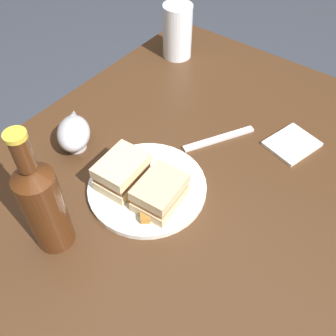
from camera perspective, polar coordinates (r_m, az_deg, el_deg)
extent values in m
plane|color=#333842|center=(1.50, 1.74, -19.65)|extent=(6.00, 6.00, 0.00)
cube|color=#422816|center=(1.16, 2.18, -12.53)|extent=(1.03, 0.80, 0.77)
cylinder|color=silver|center=(0.80, -3.09, -2.82)|extent=(0.25, 0.25, 0.01)
cube|color=beige|center=(0.79, -6.72, -1.47)|extent=(0.11, 0.08, 0.02)
cube|color=#8C5B3D|center=(0.78, -6.84, -0.57)|extent=(0.10, 0.08, 0.01)
cube|color=beige|center=(0.77, -6.97, 0.36)|extent=(0.11, 0.08, 0.02)
cube|color=#CCB284|center=(0.76, -1.17, -4.51)|extent=(0.11, 0.08, 0.02)
cube|color=#B27A4C|center=(0.74, -1.19, -3.69)|extent=(0.10, 0.08, 0.01)
cube|color=#CCB284|center=(0.73, -1.22, -2.84)|extent=(0.11, 0.08, 0.02)
cube|color=#B77F33|center=(0.79, -7.17, -2.42)|extent=(0.05, 0.04, 0.02)
cube|color=#B77F33|center=(0.77, -4.27, -4.03)|extent=(0.05, 0.03, 0.02)
cube|color=#AD702D|center=(0.74, -3.45, -6.69)|extent=(0.04, 0.04, 0.02)
cylinder|color=white|center=(1.15, 1.40, 19.61)|extent=(0.08, 0.08, 0.15)
cylinder|color=gold|center=(1.16, 1.38, 18.59)|extent=(0.07, 0.07, 0.10)
cylinder|color=#B7B7BC|center=(0.90, -13.43, 3.40)|extent=(0.04, 0.04, 0.02)
ellipsoid|color=#B7B7BC|center=(0.88, -13.83, 5.03)|extent=(0.12, 0.12, 0.06)
ellipsoid|color=#381E0F|center=(0.87, -13.92, 5.38)|extent=(0.10, 0.10, 0.02)
cone|color=#B7B7BC|center=(0.90, -13.83, 7.69)|extent=(0.04, 0.04, 0.02)
cylinder|color=#47230F|center=(0.69, -17.67, -6.10)|extent=(0.07, 0.07, 0.18)
cone|color=#47230F|center=(0.62, -19.76, -0.70)|extent=(0.07, 0.07, 0.02)
cylinder|color=#47230F|center=(0.59, -20.82, 2.05)|extent=(0.03, 0.03, 0.06)
cylinder|color=gold|center=(0.57, -21.77, 4.50)|extent=(0.03, 0.03, 0.01)
cube|color=silver|center=(0.93, 17.91, 3.42)|extent=(0.13, 0.12, 0.01)
cube|color=silver|center=(0.90, 7.56, 4.33)|extent=(0.16, 0.10, 0.01)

